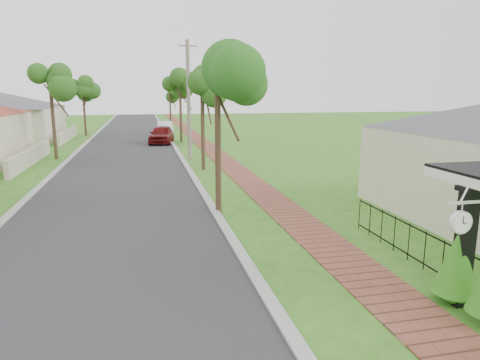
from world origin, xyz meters
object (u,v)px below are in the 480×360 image
object	(u,v)px
utility_pole	(189,100)
parked_car_white	(165,129)
parked_car_red	(161,135)
near_tree	(217,82)
porch_post	(464,252)
station_clock	(461,221)

from	to	relation	value
utility_pole	parked_car_white	bearing A→B (deg)	92.67
parked_car_red	near_tree	distance (m)	22.75
porch_post	station_clock	world-z (taller)	porch_post
parked_car_red	utility_pole	world-z (taller)	utility_pole
utility_pole	parked_car_red	bearing A→B (deg)	98.61
parked_car_red	porch_post	bearing A→B (deg)	-70.78
parked_car_white	utility_pole	xyz separation A→B (m)	(0.76, -16.36, 3.17)
parked_car_red	station_clock	distance (m)	31.10
utility_pole	porch_post	bearing A→B (deg)	-80.84
near_tree	station_clock	bearing A→B (deg)	-68.82
porch_post	station_clock	xyz separation A→B (m)	(-0.50, -0.40, 0.83)
near_tree	utility_pole	bearing A→B (deg)	88.40
utility_pole	station_clock	size ratio (longest dim) A/B	10.07
porch_post	parked_car_white	world-z (taller)	porch_post
near_tree	utility_pole	xyz separation A→B (m)	(0.36, 13.00, -0.85)
parked_car_red	parked_car_white	world-z (taller)	parked_car_red
parked_car_white	utility_pole	world-z (taller)	utility_pole
utility_pole	station_clock	world-z (taller)	utility_pole
parked_car_red	near_tree	bearing A→B (deg)	-77.06
parked_car_red	parked_car_white	bearing A→B (deg)	94.85
parked_car_white	parked_car_red	bearing A→B (deg)	-95.27
porch_post	parked_car_red	xyz separation A→B (m)	(-4.81, 30.38, -0.35)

